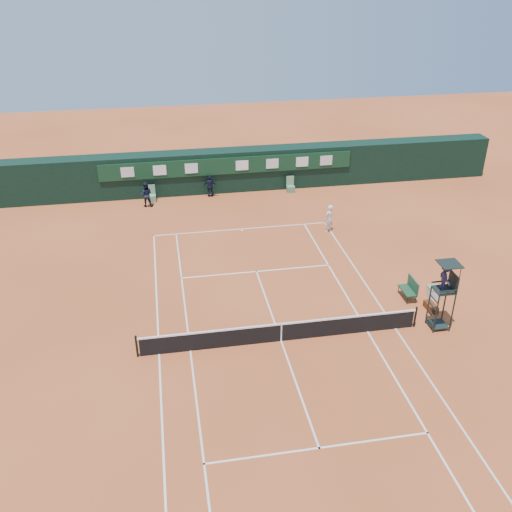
{
  "coord_description": "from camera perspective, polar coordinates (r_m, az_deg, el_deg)",
  "views": [
    {
      "loc": [
        -4.77,
        -20.39,
        15.7
      ],
      "look_at": [
        -0.09,
        6.0,
        1.2
      ],
      "focal_mm": 40.0,
      "sensor_mm": 36.0,
      "label": 1
    }
  ],
  "objects": [
    {
      "name": "ground",
      "position": [
        26.17,
        2.52,
        -8.48
      ],
      "size": [
        90.0,
        90.0,
        0.0
      ],
      "primitive_type": "plane",
      "color": "#B9562B",
      "rests_on": "ground"
    },
    {
      "name": "back_wall",
      "position": [
        41.89,
        -2.95,
        8.58
      ],
      "size": [
        40.0,
        1.65,
        3.0
      ],
      "color": "black",
      "rests_on": "ground"
    },
    {
      "name": "player",
      "position": [
        35.85,
        7.31,
        3.77
      ],
      "size": [
        0.77,
        0.72,
        1.77
      ],
      "primitive_type": "imported",
      "rotation": [
        0.0,
        0.0,
        3.78
      ],
      "color": "silver",
      "rests_on": "ground"
    },
    {
      "name": "ball_kid_right",
      "position": [
        40.94,
        -4.61,
        6.96
      ],
      "size": [
        0.98,
        0.55,
        1.58
      ],
      "primitive_type": "imported",
      "rotation": [
        0.0,
        0.0,
        2.96
      ],
      "color": "black",
      "rests_on": "ground"
    },
    {
      "name": "tennis_ball",
      "position": [
        31.89,
        2.13,
        -1.02
      ],
      "size": [
        0.07,
        0.07,
        0.07
      ],
      "primitive_type": "sphere",
      "color": "#ACCE2F",
      "rests_on": "ground"
    },
    {
      "name": "linesman_chair_left",
      "position": [
        40.88,
        -10.38,
        5.84
      ],
      "size": [
        0.55,
        0.5,
        1.15
      ],
      "color": "#5F916E",
      "rests_on": "ground"
    },
    {
      "name": "court_lines",
      "position": [
        26.17,
        2.52,
        -8.47
      ],
      "size": [
        11.05,
        23.85,
        0.01
      ],
      "color": "silver",
      "rests_on": "ground"
    },
    {
      "name": "cooler",
      "position": [
        30.32,
        17.32,
        -3.49
      ],
      "size": [
        0.57,
        0.57,
        0.65
      ],
      "color": "silver",
      "rests_on": "ground"
    },
    {
      "name": "tennis_bag",
      "position": [
        29.41,
        17.08,
        -4.89
      ],
      "size": [
        0.43,
        0.9,
        0.33
      ],
      "primitive_type": "cube",
      "rotation": [
        0.0,
        0.0,
        0.05
      ],
      "color": "black",
      "rests_on": "ground"
    },
    {
      "name": "tennis_net",
      "position": [
        25.87,
        2.55,
        -7.58
      ],
      "size": [
        12.9,
        0.1,
        1.1
      ],
      "color": "black",
      "rests_on": "ground"
    },
    {
      "name": "ball_kid_left",
      "position": [
        39.89,
        -10.93,
        6.07
      ],
      "size": [
        0.92,
        0.76,
        1.74
      ],
      "primitive_type": "imported",
      "rotation": [
        0.0,
        0.0,
        3.02
      ],
      "color": "black",
      "rests_on": "ground"
    },
    {
      "name": "linesman_chair_right",
      "position": [
        41.91,
        3.47,
        6.84
      ],
      "size": [
        0.55,
        0.5,
        1.15
      ],
      "color": "#54815B",
      "rests_on": "ground"
    },
    {
      "name": "player_bench",
      "position": [
        29.83,
        15.15,
        -3.1
      ],
      "size": [
        0.56,
        1.2,
        1.1
      ],
      "color": "#183D23",
      "rests_on": "ground"
    },
    {
      "name": "umpire_chair",
      "position": [
        27.05,
        18.38,
        -2.5
      ],
      "size": [
        0.96,
        0.95,
        3.42
      ],
      "color": "black",
      "rests_on": "ground"
    }
  ]
}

